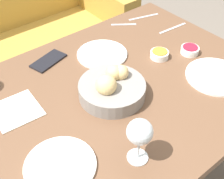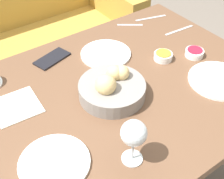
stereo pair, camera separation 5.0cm
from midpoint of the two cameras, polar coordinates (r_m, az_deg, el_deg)
name	(u,v)px [view 1 (the left image)]	position (r m, az deg, el deg)	size (l,w,h in m)	color
dining_table	(113,111)	(1.22, -1.04, -3.98)	(1.24, 0.87, 0.73)	brown
couch	(15,56)	(2.13, -17.99, 5.85)	(1.45, 0.70, 0.90)	#B28938
bread_basket	(112,88)	(1.11, -1.30, 0.27)	(0.24, 0.24, 0.11)	gray
plate_near_left	(60,166)	(0.95, -11.00, -13.54)	(0.21, 0.21, 0.01)	white
plate_near_right	(216,76)	(1.27, 17.37, 2.31)	(0.23, 0.23, 0.01)	white
plate_far_center	(102,54)	(1.33, -2.90, 6.45)	(0.21, 0.21, 0.01)	white
wine_glass	(140,133)	(0.87, 3.42, -8.02)	(0.08, 0.08, 0.16)	silver
jam_bowl_berry	(190,50)	(1.37, 13.03, 7.03)	(0.08, 0.08, 0.03)	white
jam_bowl_honey	(159,54)	(1.32, 7.60, 6.38)	(0.08, 0.08, 0.03)	white
fork_silver	(173,28)	(1.54, 10.13, 10.96)	(0.16, 0.02, 0.00)	#B7B7BC
knife_silver	(144,17)	(1.62, 4.92, 13.06)	(0.16, 0.06, 0.00)	#B7B7BC
spoon_coffee	(124,24)	(1.55, 1.20, 11.79)	(0.11, 0.08, 0.00)	#B7B7BC
napkin	(16,110)	(1.14, -18.32, -3.67)	(0.17, 0.17, 0.00)	silver
cell_phone	(48,61)	(1.33, -12.61, 5.14)	(0.16, 0.11, 0.01)	black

